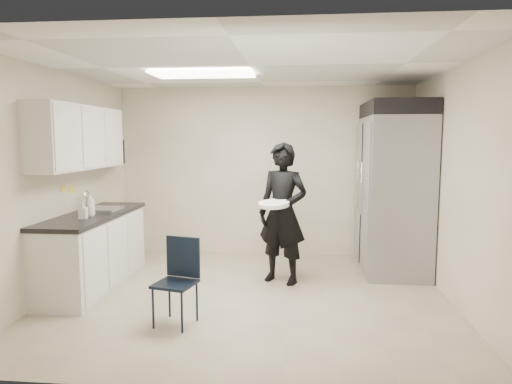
# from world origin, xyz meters

# --- Properties ---
(floor) EXTENTS (4.50, 4.50, 0.00)m
(floor) POSITION_xyz_m (0.00, 0.00, 0.00)
(floor) COLOR tan
(floor) RESTS_ON ground
(ceiling) EXTENTS (4.50, 4.50, 0.00)m
(ceiling) POSITION_xyz_m (0.00, 0.00, 2.60)
(ceiling) COLOR white
(ceiling) RESTS_ON back_wall
(back_wall) EXTENTS (4.50, 0.00, 4.50)m
(back_wall) POSITION_xyz_m (0.00, 2.00, 1.30)
(back_wall) COLOR beige
(back_wall) RESTS_ON floor
(left_wall) EXTENTS (0.00, 4.00, 4.00)m
(left_wall) POSITION_xyz_m (-2.25, 0.00, 1.30)
(left_wall) COLOR beige
(left_wall) RESTS_ON floor
(right_wall) EXTENTS (0.00, 4.00, 4.00)m
(right_wall) POSITION_xyz_m (2.25, 0.00, 1.30)
(right_wall) COLOR beige
(right_wall) RESTS_ON floor
(ceiling_panel) EXTENTS (1.20, 0.60, 0.02)m
(ceiling_panel) POSITION_xyz_m (-0.60, 0.40, 2.57)
(ceiling_panel) COLOR white
(ceiling_panel) RESTS_ON ceiling
(lower_counter) EXTENTS (0.60, 1.90, 0.86)m
(lower_counter) POSITION_xyz_m (-1.95, 0.20, 0.43)
(lower_counter) COLOR silver
(lower_counter) RESTS_ON floor
(countertop) EXTENTS (0.64, 1.95, 0.05)m
(countertop) POSITION_xyz_m (-1.95, 0.20, 0.89)
(countertop) COLOR black
(countertop) RESTS_ON lower_counter
(sink) EXTENTS (0.42, 0.40, 0.14)m
(sink) POSITION_xyz_m (-1.93, 0.45, 0.87)
(sink) COLOR gray
(sink) RESTS_ON countertop
(faucet) EXTENTS (0.02, 0.02, 0.24)m
(faucet) POSITION_xyz_m (-2.13, 0.45, 1.02)
(faucet) COLOR silver
(faucet) RESTS_ON countertop
(upper_cabinets) EXTENTS (0.35, 1.80, 0.75)m
(upper_cabinets) POSITION_xyz_m (-2.08, 0.20, 1.83)
(upper_cabinets) COLOR silver
(upper_cabinets) RESTS_ON left_wall
(towel_dispenser) EXTENTS (0.22, 0.30, 0.35)m
(towel_dispenser) POSITION_xyz_m (-2.14, 1.35, 1.62)
(towel_dispenser) COLOR black
(towel_dispenser) RESTS_ON left_wall
(notice_sticker_left) EXTENTS (0.00, 0.12, 0.07)m
(notice_sticker_left) POSITION_xyz_m (-2.24, 0.10, 1.22)
(notice_sticker_left) COLOR yellow
(notice_sticker_left) RESTS_ON left_wall
(notice_sticker_right) EXTENTS (0.00, 0.12, 0.07)m
(notice_sticker_right) POSITION_xyz_m (-2.24, 0.30, 1.18)
(notice_sticker_right) COLOR yellow
(notice_sticker_right) RESTS_ON left_wall
(commercial_fridge) EXTENTS (0.80, 1.35, 2.10)m
(commercial_fridge) POSITION_xyz_m (1.83, 1.27, 1.05)
(commercial_fridge) COLOR gray
(commercial_fridge) RESTS_ON floor
(fridge_compressor) EXTENTS (0.80, 1.35, 0.20)m
(fridge_compressor) POSITION_xyz_m (1.83, 1.27, 2.20)
(fridge_compressor) COLOR black
(fridge_compressor) RESTS_ON commercial_fridge
(folding_chair) EXTENTS (0.44, 0.44, 0.82)m
(folding_chair) POSITION_xyz_m (-0.64, -0.85, 0.41)
(folding_chair) COLOR black
(folding_chair) RESTS_ON floor
(man_tuxedo) EXTENTS (0.77, 0.65, 1.77)m
(man_tuxedo) POSITION_xyz_m (0.35, 0.60, 0.88)
(man_tuxedo) COLOR black
(man_tuxedo) RESTS_ON floor
(bucket_lid) EXTENTS (0.49, 0.49, 0.05)m
(bucket_lid) POSITION_xyz_m (0.25, 0.37, 1.03)
(bucket_lid) COLOR white
(bucket_lid) RESTS_ON man_tuxedo
(soap_bottle_a) EXTENTS (0.15, 0.15, 0.29)m
(soap_bottle_a) POSITION_xyz_m (-1.88, 0.01, 1.05)
(soap_bottle_a) COLOR white
(soap_bottle_a) RESTS_ON countertop
(soap_bottle_b) EXTENTS (0.10, 0.10, 0.19)m
(soap_bottle_b) POSITION_xyz_m (-1.88, -0.18, 1.01)
(soap_bottle_b) COLOR #B1B2BE
(soap_bottle_b) RESTS_ON countertop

